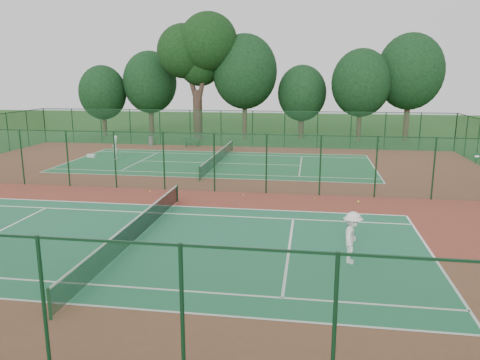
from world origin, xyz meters
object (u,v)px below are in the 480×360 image
kit_bag (91,156)px  big_tree (198,50)px  trash_bin (151,141)px  player_near (352,238)px  player_far (115,148)px  bench (192,142)px

kit_bag → big_tree: (6.34, 12.46, 9.13)m
big_tree → kit_bag: bearing=-117.0°
trash_bin → kit_bag: 7.72m
trash_bin → player_near: bearing=-57.8°
player_far → kit_bag: bearing=-122.9°
kit_bag → player_near: bearing=-33.1°
trash_bin → kit_bag: (-2.74, -7.21, -0.32)m
player_far → trash_bin: 7.98m
player_far → bench: bearing=133.5°
trash_bin → player_far: bearing=-92.0°
bench → kit_bag: size_ratio=1.94×
player_near → bench: player_near is taller
bench → player_near: bearing=-68.1°
player_far → player_near: bearing=26.0°
player_far → bench: size_ratio=1.35×
player_near → big_tree: size_ratio=0.15×
trash_bin → bench: size_ratio=0.64×
kit_bag → big_tree: bearing=75.1°
player_far → trash_bin: bearing=161.8°
player_near → trash_bin: size_ratio=2.09×
kit_bag → trash_bin: bearing=81.2°
player_far → kit_bag: 2.72m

